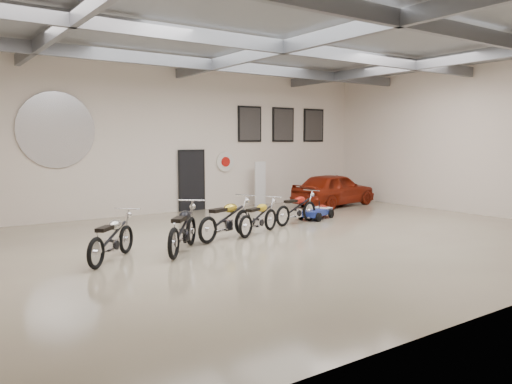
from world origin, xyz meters
TOP-DOWN VIEW (x-y plane):
  - floor at (0.00, 0.00)m, footprint 16.00×12.00m
  - ceiling at (0.00, 0.00)m, footprint 16.00×12.00m
  - back_wall at (0.00, 6.00)m, footprint 16.00×0.02m
  - right_wall at (8.00, 0.00)m, footprint 0.02×12.00m
  - ceiling_beams at (0.00, 0.00)m, footprint 15.80×11.80m
  - door at (0.50, 5.95)m, footprint 0.92×0.08m
  - logo_plaque at (-4.00, 5.95)m, footprint 2.30×0.06m
  - poster_left at (3.00, 5.96)m, footprint 1.05×0.08m
  - poster_mid at (4.60, 5.96)m, footprint 1.05×0.08m
  - poster_right at (6.20, 5.96)m, footprint 1.05×0.08m
  - oil_sign at (1.90, 5.95)m, footprint 0.72×0.10m
  - banner_stand at (3.16, 5.50)m, footprint 0.48×0.20m
  - motorcycle_silver at (-4.31, 0.24)m, footprint 1.80×1.82m
  - motorcycle_black at (-2.72, 0.15)m, footprint 1.89×2.02m
  - motorcycle_gold at (-1.16, 0.86)m, footprint 2.16×1.34m
  - motorcycle_yellow at (-0.11, 0.93)m, footprint 1.92×1.28m
  - motorcycle_red at (1.78, 1.64)m, footprint 1.98×1.04m
  - go_kart at (3.00, 2.03)m, footprint 1.71×1.23m
  - vintage_car at (5.55, 4.00)m, footprint 2.02×3.88m

SIDE VIEW (x-z plane):
  - floor at x=0.00m, z-range -0.01..0.01m
  - go_kart at x=3.00m, z-range 0.00..0.57m
  - motorcycle_yellow at x=-0.11m, z-range 0.00..0.96m
  - motorcycle_red at x=1.78m, z-range 0.00..0.98m
  - motorcycle_silver at x=-4.31m, z-range 0.00..1.02m
  - motorcycle_gold at x=-1.16m, z-range 0.00..1.07m
  - motorcycle_black at x=-2.72m, z-range 0.00..1.10m
  - vintage_car at x=5.55m, z-range 0.00..1.26m
  - banner_stand at x=3.16m, z-range 0.00..1.75m
  - door at x=0.50m, z-range 0.00..2.10m
  - oil_sign at x=1.90m, z-range 1.34..2.06m
  - back_wall at x=0.00m, z-range 0.00..5.00m
  - right_wall at x=8.00m, z-range 0.00..5.00m
  - logo_plaque at x=-4.00m, z-range 2.22..3.38m
  - poster_left at x=3.00m, z-range 2.42..3.78m
  - poster_mid at x=4.60m, z-range 2.42..3.78m
  - poster_right at x=6.20m, z-range 2.42..3.78m
  - ceiling_beams at x=0.00m, z-range 4.59..4.91m
  - ceiling at x=0.00m, z-range 5.00..5.00m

